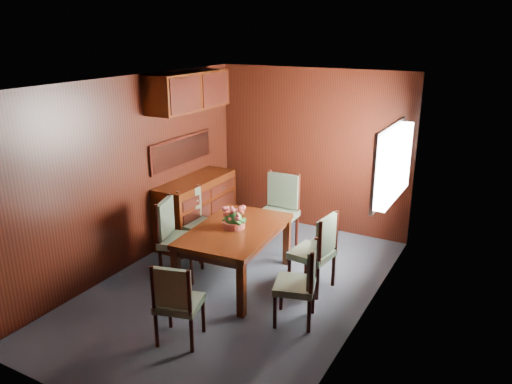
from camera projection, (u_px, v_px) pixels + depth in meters
The scene contains 11 objects.
ground at pixel (236, 287), 5.93m from camera, with size 4.50×4.50×0.00m, color #303742.
room_shell at pixel (241, 147), 5.74m from camera, with size 3.06×4.52×2.41m.
sideboard at pixel (197, 209), 7.19m from camera, with size 0.48×1.40×0.90m, color #341306.
dining_table at pixel (235, 236), 5.90m from camera, with size 1.04×1.55×0.69m.
chair_left_near at pixel (175, 234), 6.07m from camera, with size 0.57×0.58×0.99m.
chair_left_far at pixel (195, 219), 6.67m from camera, with size 0.48×0.49×0.91m.
chair_right_near at pixel (302, 279), 5.10m from camera, with size 0.50×0.52×0.89m.
chair_right_far at pixel (318, 248), 5.72m from camera, with size 0.48×0.50×0.95m.
chair_head at pixel (176, 299), 4.74m from camera, with size 0.50×0.49×0.87m.
chair_foot at pixel (279, 207), 6.88m from camera, with size 0.50×0.48×1.05m.
flower_centerpiece at pixel (234, 217), 5.84m from camera, with size 0.28×0.28×0.28m.
Camera 1 is at (2.74, -4.51, 2.94)m, focal length 35.00 mm.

